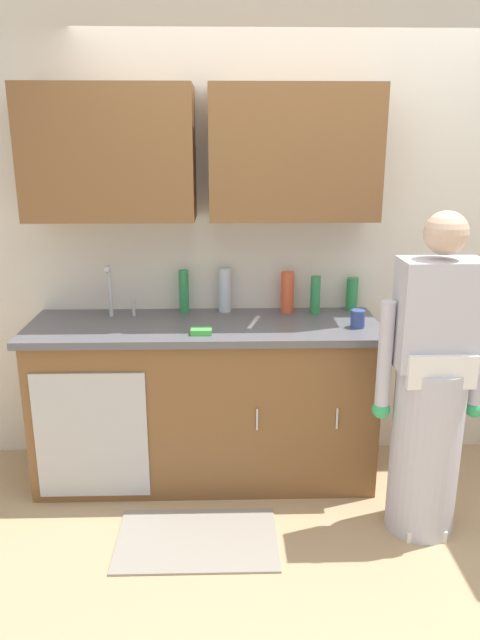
% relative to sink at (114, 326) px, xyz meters
% --- Properties ---
extents(ground_plane, '(9.00, 9.00, 0.00)m').
position_rel_sink_xyz_m(ground_plane, '(1.05, -0.71, -0.93)').
color(ground_plane, tan).
extents(kitchen_wall_with_uppers, '(4.80, 0.44, 2.70)m').
position_rel_sink_xyz_m(kitchen_wall_with_uppers, '(0.91, 0.29, 0.55)').
color(kitchen_wall_with_uppers, silver).
rests_on(kitchen_wall_with_uppers, ground).
extents(counter_cabinet, '(1.90, 0.62, 0.90)m').
position_rel_sink_xyz_m(counter_cabinet, '(0.50, -0.01, -0.48)').
color(counter_cabinet, brown).
rests_on(counter_cabinet, ground).
extents(countertop, '(1.96, 0.66, 0.04)m').
position_rel_sink_xyz_m(countertop, '(0.50, -0.01, -0.01)').
color(countertop, '#595960').
rests_on(countertop, counter_cabinet).
extents(sink, '(0.50, 0.36, 0.35)m').
position_rel_sink_xyz_m(sink, '(0.00, 0.00, 0.00)').
color(sink, '#B7BABF').
rests_on(sink, counter_cabinet).
extents(person_at_sink, '(0.55, 0.34, 1.62)m').
position_rel_sink_xyz_m(person_at_sink, '(1.61, -0.56, -0.23)').
color(person_at_sink, white).
rests_on(person_at_sink, ground).
extents(floor_mat, '(0.80, 0.50, 0.01)m').
position_rel_sink_xyz_m(floor_mat, '(0.47, -0.66, -0.92)').
color(floor_mat, gray).
rests_on(floor_mat, ground).
extents(bottle_water_short, '(0.07, 0.07, 0.20)m').
position_rel_sink_xyz_m(bottle_water_short, '(1.38, 0.23, 0.11)').
color(bottle_water_short, '#2D8C4C').
rests_on(bottle_water_short, countertop).
extents(bottle_cleaner_spray, '(0.08, 0.08, 0.26)m').
position_rel_sink_xyz_m(bottle_cleaner_spray, '(0.62, 0.23, 0.15)').
color(bottle_cleaner_spray, silver).
rests_on(bottle_cleaner_spray, countertop).
extents(bottle_water_tall, '(0.08, 0.08, 0.24)m').
position_rel_sink_xyz_m(bottle_water_tall, '(0.99, 0.21, 0.13)').
color(bottle_water_tall, '#E05933').
rests_on(bottle_water_tall, countertop).
extents(bottle_dish_liquid, '(0.06, 0.06, 0.22)m').
position_rel_sink_xyz_m(bottle_dish_liquid, '(1.15, 0.16, 0.13)').
color(bottle_dish_liquid, '#2D8C4C').
rests_on(bottle_dish_liquid, countertop).
extents(bottle_soap, '(0.06, 0.06, 0.25)m').
position_rel_sink_xyz_m(bottle_soap, '(0.38, 0.22, 0.14)').
color(bottle_soap, '#2D8C4C').
rests_on(bottle_soap, countertop).
extents(cup_by_sink, '(0.08, 0.08, 0.10)m').
position_rel_sink_xyz_m(cup_by_sink, '(1.34, -0.11, 0.06)').
color(cup_by_sink, '#33478C').
rests_on(cup_by_sink, countertop).
extents(knife_on_counter, '(0.09, 0.24, 0.01)m').
position_rel_sink_xyz_m(knife_on_counter, '(0.78, -0.01, 0.02)').
color(knife_on_counter, silver).
rests_on(knife_on_counter, countertop).
extents(sponge, '(0.11, 0.07, 0.03)m').
position_rel_sink_xyz_m(sponge, '(0.49, -0.21, 0.03)').
color(sponge, '#4CBF4C').
rests_on(sponge, countertop).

